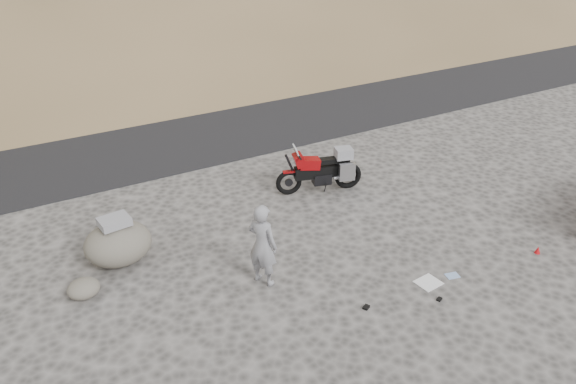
{
  "coord_description": "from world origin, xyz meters",
  "views": [
    {
      "loc": [
        -6.5,
        -8.26,
        7.06
      ],
      "look_at": [
        -1.04,
        1.48,
        1.0
      ],
      "focal_mm": 35.0,
      "sensor_mm": 36.0,
      "label": 1
    }
  ],
  "objects": [
    {
      "name": "gear_funnel",
      "position": [
        3.27,
        -2.04,
        0.08
      ],
      "size": [
        0.14,
        0.14,
        0.16
      ],
      "primitive_type": "cone",
      "rotation": [
        0.0,
        0.0,
        0.09
      ],
      "color": "red",
      "rests_on": "ground"
    },
    {
      "name": "motorcycle",
      "position": [
        0.72,
        2.73,
        0.59
      ],
      "size": [
        2.28,
        1.03,
        1.39
      ],
      "rotation": [
        0.0,
        0.0,
        -0.27
      ],
      "color": "black",
      "rests_on": "ground"
    },
    {
      "name": "ground",
      "position": [
        0.0,
        0.0,
        0.0
      ],
      "size": [
        140.0,
        140.0,
        0.0
      ],
      "primitive_type": "plane",
      "color": "#3B3937",
      "rests_on": "ground"
    },
    {
      "name": "gear_glove_a",
      "position": [
        0.28,
        -2.2,
        0.02
      ],
      "size": [
        0.14,
        0.13,
        0.03
      ],
      "primitive_type": "cube",
      "rotation": [
        0.0,
        0.0,
        0.41
      ],
      "color": "black",
      "rests_on": "ground"
    },
    {
      "name": "gear_white_cloth",
      "position": [
        0.46,
        -1.69,
        0.01
      ],
      "size": [
        0.52,
        0.47,
        0.02
      ],
      "primitive_type": "cube",
      "rotation": [
        0.0,
        0.0,
        0.11
      ],
      "color": "white",
      "rests_on": "ground"
    },
    {
      "name": "gear_blue_cloth",
      "position": [
        1.05,
        -1.75,
        0.01
      ],
      "size": [
        0.31,
        0.26,
        0.01
      ],
      "primitive_type": "cube",
      "rotation": [
        0.0,
        0.0,
        -0.23
      ],
      "color": "#88A4D2",
      "rests_on": "ground"
    },
    {
      "name": "small_rock",
      "position": [
        -5.72,
        1.29,
        0.19
      ],
      "size": [
        0.76,
        0.72,
        0.38
      ],
      "rotation": [
        0.0,
        0.0,
        0.28
      ],
      "color": "#544F48",
      "rests_on": "ground"
    },
    {
      "name": "boulder",
      "position": [
        -4.8,
        2.11,
        0.48
      ],
      "size": [
        1.52,
        1.33,
        1.1
      ],
      "rotation": [
        0.0,
        0.0,
        -0.09
      ],
      "color": "#544F48",
      "rests_on": "ground"
    },
    {
      "name": "gear_glove_b",
      "position": [
        -1.11,
        -1.7,
        0.02
      ],
      "size": [
        0.16,
        0.15,
        0.04
      ],
      "primitive_type": "cube",
      "rotation": [
        0.0,
        0.0,
        0.47
      ],
      "color": "black",
      "rests_on": "ground"
    },
    {
      "name": "man",
      "position": [
        -2.44,
        0.0,
        0.0
      ],
      "size": [
        0.69,
        0.78,
        1.79
      ],
      "primitive_type": "imported",
      "rotation": [
        0.0,
        0.0,
        2.07
      ],
      "color": "gray",
      "rests_on": "ground"
    },
    {
      "name": "road",
      "position": [
        0.0,
        9.0,
        0.0
      ],
      "size": [
        120.0,
        7.0,
        0.05
      ],
      "primitive_type": "cube",
      "color": "black",
      "rests_on": "ground"
    }
  ]
}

